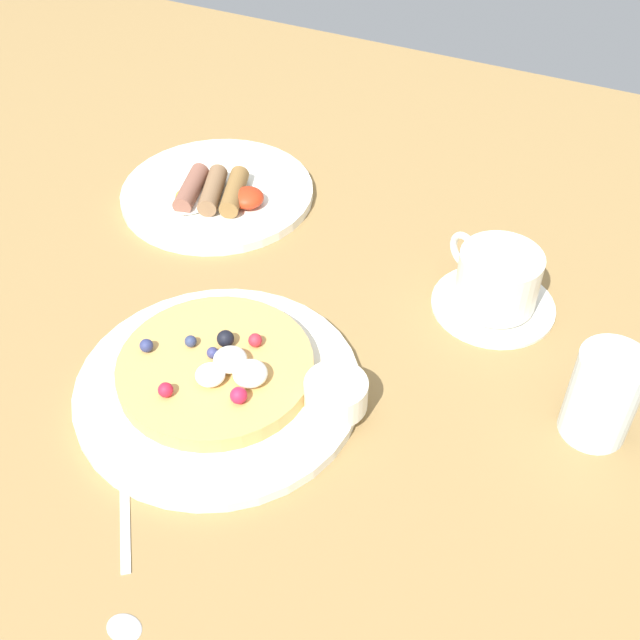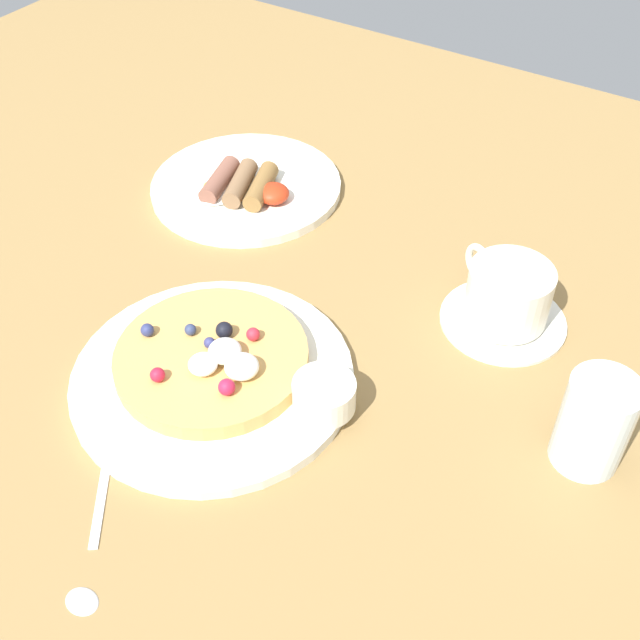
{
  "view_description": "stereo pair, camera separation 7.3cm",
  "coord_description": "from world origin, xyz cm",
  "px_view_note": "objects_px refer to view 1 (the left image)",
  "views": [
    {
      "loc": [
        25.05,
        -49.17,
        57.99
      ],
      "look_at": [
        0.72,
        2.39,
        4.0
      ],
      "focal_mm": 44.59,
      "sensor_mm": 36.0,
      "label": 1
    },
    {
      "loc": [
        31.41,
        -45.65,
        57.99
      ],
      "look_at": [
        0.72,
        2.39,
        4.0
      ],
      "focal_mm": 44.59,
      "sensor_mm": 36.0,
      "label": 2
    }
  ],
  "objects_px": {
    "teaspoon": "(126,587)",
    "coffee_cup": "(497,277)",
    "pancake_plate": "(218,387)",
    "water_glass": "(603,395)",
    "breakfast_plate": "(218,193)",
    "syrup_ramekin": "(336,393)",
    "coffee_saucer": "(493,304)"
  },
  "relations": [
    {
      "from": "pancake_plate",
      "to": "coffee_cup",
      "type": "xyz_separation_m",
      "value": [
        0.2,
        0.23,
        0.03
      ]
    },
    {
      "from": "coffee_saucer",
      "to": "coffee_cup",
      "type": "relative_size",
      "value": 1.21
    },
    {
      "from": "water_glass",
      "to": "pancake_plate",
      "type": "bearing_deg",
      "value": -162.23
    },
    {
      "from": "pancake_plate",
      "to": "coffee_saucer",
      "type": "xyz_separation_m",
      "value": [
        0.21,
        0.23,
        -0.0
      ]
    },
    {
      "from": "pancake_plate",
      "to": "teaspoon",
      "type": "bearing_deg",
      "value": -79.39
    },
    {
      "from": "coffee_saucer",
      "to": "coffee_cup",
      "type": "bearing_deg",
      "value": 149.41
    },
    {
      "from": "pancake_plate",
      "to": "teaspoon",
      "type": "xyz_separation_m",
      "value": [
        0.04,
        -0.21,
        -0.0
      ]
    },
    {
      "from": "pancake_plate",
      "to": "breakfast_plate",
      "type": "distance_m",
      "value": 0.33
    },
    {
      "from": "coffee_saucer",
      "to": "water_glass",
      "type": "distance_m",
      "value": 0.19
    },
    {
      "from": "pancake_plate",
      "to": "coffee_saucer",
      "type": "distance_m",
      "value": 0.31
    },
    {
      "from": "syrup_ramekin",
      "to": "teaspoon",
      "type": "bearing_deg",
      "value": -107.75
    },
    {
      "from": "water_glass",
      "to": "coffee_saucer",
      "type": "bearing_deg",
      "value": 136.31
    },
    {
      "from": "syrup_ramekin",
      "to": "teaspoon",
      "type": "height_order",
      "value": "syrup_ramekin"
    },
    {
      "from": "syrup_ramekin",
      "to": "breakfast_plate",
      "type": "relative_size",
      "value": 0.25
    },
    {
      "from": "syrup_ramekin",
      "to": "coffee_saucer",
      "type": "distance_m",
      "value": 0.23
    },
    {
      "from": "pancake_plate",
      "to": "breakfast_plate",
      "type": "xyz_separation_m",
      "value": [
        -0.17,
        0.28,
        0.0
      ]
    },
    {
      "from": "water_glass",
      "to": "breakfast_plate",
      "type": "bearing_deg",
      "value": 160.79
    },
    {
      "from": "pancake_plate",
      "to": "breakfast_plate",
      "type": "height_order",
      "value": "same"
    },
    {
      "from": "coffee_saucer",
      "to": "coffee_cup",
      "type": "xyz_separation_m",
      "value": [
        -0.0,
        0.0,
        0.04
      ]
    },
    {
      "from": "teaspoon",
      "to": "coffee_cup",
      "type": "bearing_deg",
      "value": 69.46
    },
    {
      "from": "coffee_saucer",
      "to": "teaspoon",
      "type": "relative_size",
      "value": 1.07
    },
    {
      "from": "teaspoon",
      "to": "water_glass",
      "type": "bearing_deg",
      "value": 46.8
    },
    {
      "from": "teaspoon",
      "to": "water_glass",
      "type": "height_order",
      "value": "water_glass"
    },
    {
      "from": "breakfast_plate",
      "to": "coffee_cup",
      "type": "xyz_separation_m",
      "value": [
        0.37,
        -0.05,
        0.03
      ]
    },
    {
      "from": "syrup_ramekin",
      "to": "breakfast_plate",
      "type": "height_order",
      "value": "syrup_ramekin"
    },
    {
      "from": "syrup_ramekin",
      "to": "coffee_cup",
      "type": "distance_m",
      "value": 0.23
    },
    {
      "from": "coffee_saucer",
      "to": "breakfast_plate",
      "type": "bearing_deg",
      "value": 172.16
    },
    {
      "from": "coffee_saucer",
      "to": "coffee_cup",
      "type": "height_order",
      "value": "coffee_cup"
    },
    {
      "from": "coffee_saucer",
      "to": "teaspoon",
      "type": "height_order",
      "value": "coffee_saucer"
    },
    {
      "from": "breakfast_plate",
      "to": "coffee_saucer",
      "type": "distance_m",
      "value": 0.38
    },
    {
      "from": "breakfast_plate",
      "to": "water_glass",
      "type": "relative_size",
      "value": 2.59
    },
    {
      "from": "teaspoon",
      "to": "coffee_saucer",
      "type": "bearing_deg",
      "value": 69.28
    }
  ]
}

